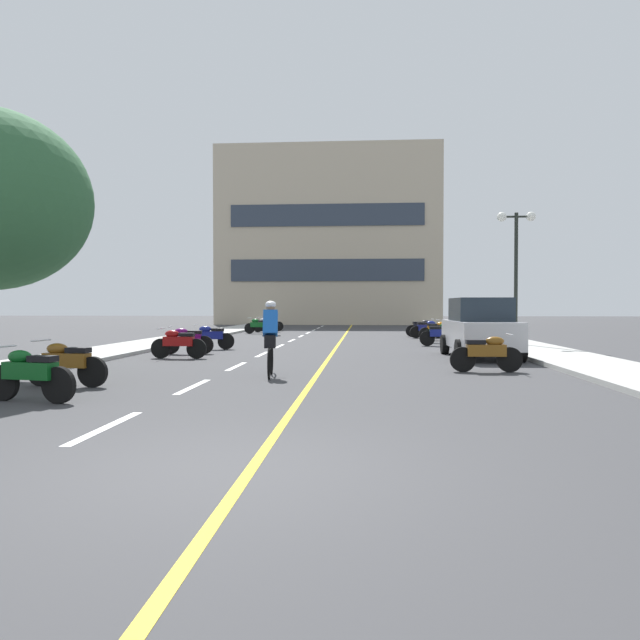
{
  "coord_description": "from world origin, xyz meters",
  "views": [
    {
      "loc": [
        1.34,
        -5.63,
        1.57
      ],
      "look_at": [
        -0.43,
        18.28,
        1.03
      ],
      "focal_mm": 34.24,
      "sensor_mm": 36.0,
      "label": 1
    }
  ],
  "objects": [
    {
      "name": "ground_plane",
      "position": [
        0.0,
        21.0,
        0.0
      ],
      "size": [
        140.0,
        140.0,
        0.0
      ],
      "primitive_type": "plane",
      "color": "#38383A"
    },
    {
      "name": "curb_left",
      "position": [
        -7.2,
        24.0,
        0.06
      ],
      "size": [
        2.4,
        72.0,
        0.12
      ],
      "primitive_type": "cube",
      "color": "#A8A8A3",
      "rests_on": "ground"
    },
    {
      "name": "curb_right",
      "position": [
        7.2,
        24.0,
        0.06
      ],
      "size": [
        2.4,
        72.0,
        0.12
      ],
      "primitive_type": "cube",
      "color": "#A8A8A3",
      "rests_on": "ground"
    },
    {
      "name": "lane_dash_0",
      "position": [
        -2.0,
        2.0,
        0.0
      ],
      "size": [
        0.14,
        2.2,
        0.01
      ],
      "primitive_type": "cube",
      "color": "silver",
      "rests_on": "ground"
    },
    {
      "name": "lane_dash_1",
      "position": [
        -2.0,
        6.0,
        0.0
      ],
      "size": [
        0.14,
        2.2,
        0.01
      ],
      "primitive_type": "cube",
      "color": "silver",
      "rests_on": "ground"
    },
    {
      "name": "lane_dash_2",
      "position": [
        -2.0,
        10.0,
        0.0
      ],
      "size": [
        0.14,
        2.2,
        0.01
      ],
      "primitive_type": "cube",
      "color": "silver",
      "rests_on": "ground"
    },
    {
      "name": "lane_dash_3",
      "position": [
        -2.0,
        14.0,
        0.0
      ],
      "size": [
        0.14,
        2.2,
        0.01
      ],
      "primitive_type": "cube",
      "color": "silver",
      "rests_on": "ground"
    },
    {
      "name": "lane_dash_4",
      "position": [
        -2.0,
        18.0,
        0.0
      ],
      "size": [
        0.14,
        2.2,
        0.01
      ],
      "primitive_type": "cube",
      "color": "silver",
      "rests_on": "ground"
    },
    {
      "name": "lane_dash_5",
      "position": [
        -2.0,
        22.0,
        0.0
      ],
      "size": [
        0.14,
        2.2,
        0.01
      ],
      "primitive_type": "cube",
      "color": "silver",
      "rests_on": "ground"
    },
    {
      "name": "lane_dash_6",
      "position": [
        -2.0,
        26.0,
        0.0
      ],
      "size": [
        0.14,
        2.2,
        0.01
      ],
      "primitive_type": "cube",
      "color": "silver",
      "rests_on": "ground"
    },
    {
      "name": "lane_dash_7",
      "position": [
        -2.0,
        30.0,
        0.0
      ],
      "size": [
        0.14,
        2.2,
        0.01
      ],
      "primitive_type": "cube",
      "color": "silver",
      "rests_on": "ground"
    },
    {
      "name": "lane_dash_8",
      "position": [
        -2.0,
        34.0,
        0.0
      ],
      "size": [
        0.14,
        2.2,
        0.01
      ],
      "primitive_type": "cube",
      "color": "silver",
      "rests_on": "ground"
    },
    {
      "name": "lane_dash_9",
      "position": [
        -2.0,
        38.0,
        0.0
      ],
      "size": [
        0.14,
        2.2,
        0.01
      ],
      "primitive_type": "cube",
      "color": "silver",
      "rests_on": "ground"
    },
    {
      "name": "lane_dash_10",
      "position": [
        -2.0,
        42.0,
        0.0
      ],
      "size": [
        0.14,
        2.2,
        0.01
      ],
      "primitive_type": "cube",
      "color": "silver",
      "rests_on": "ground"
    },
    {
      "name": "lane_dash_11",
      "position": [
        -2.0,
        46.0,
        0.0
      ],
      "size": [
        0.14,
        2.2,
        0.01
      ],
      "primitive_type": "cube",
      "color": "silver",
      "rests_on": "ground"
    },
    {
      "name": "centre_line_yellow",
      "position": [
        0.25,
        24.0,
        0.0
      ],
      "size": [
        0.12,
        66.0,
        0.01
      ],
      "primitive_type": "cube",
      "color": "gold",
      "rests_on": "ground"
    },
    {
      "name": "office_building",
      "position": [
        -1.85,
        48.52,
        7.61
      ],
      "size": [
        19.17,
        7.16,
        15.22
      ],
      "color": "#BCAD93",
      "rests_on": "ground"
    },
    {
      "name": "street_lamp_mid",
      "position": [
        7.14,
        18.35,
        3.83
      ],
      "size": [
        1.46,
        0.36,
        5.07
      ],
      "color": "black",
      "rests_on": "curb_right"
    },
    {
      "name": "parked_car_near",
      "position": [
        4.82,
        13.15,
        0.92
      ],
      "size": [
        1.99,
        4.23,
        1.82
      ],
      "color": "black",
      "rests_on": "ground"
    },
    {
      "name": "motorcycle_0",
      "position": [
        -4.13,
        3.92,
        0.47
      ],
      "size": [
        1.68,
        0.64,
        0.92
      ],
      "color": "black",
      "rests_on": "ground"
    },
    {
      "name": "motorcycle_1",
      "position": [
        -4.46,
        5.8,
        0.47
      ],
      "size": [
        1.7,
        0.6,
        0.92
      ],
      "color": "black",
      "rests_on": "ground"
    },
    {
      "name": "motorcycle_2",
      "position": [
        4.23,
        9.07,
        0.47
      ],
      "size": [
        1.7,
        0.6,
        0.92
      ],
      "color": "black",
      "rests_on": "ground"
    },
    {
      "name": "motorcycle_3",
      "position": [
        -4.24,
        12.23,
        0.47
      ],
      "size": [
        1.7,
        0.6,
        0.92
      ],
      "color": "black",
      "rests_on": "ground"
    },
    {
      "name": "motorcycle_4",
      "position": [
        -4.46,
        13.86,
        0.47
      ],
      "size": [
        1.7,
        0.6,
        0.92
      ],
      "color": "black",
      "rests_on": "ground"
    },
    {
      "name": "motorcycle_5",
      "position": [
        -4.24,
        16.03,
        0.47
      ],
      "size": [
        1.7,
        0.6,
        0.92
      ],
      "color": "black",
      "rests_on": "ground"
    },
    {
      "name": "motorcycle_6",
      "position": [
        4.35,
        18.54,
        0.47
      ],
      "size": [
        1.7,
        0.6,
        0.92
      ],
      "color": "black",
      "rests_on": "ground"
    },
    {
      "name": "motorcycle_7",
      "position": [
        4.54,
        20.46,
        0.47
      ],
      "size": [
        1.65,
        0.77,
        0.92
      ],
      "color": "black",
      "rests_on": "ground"
    },
    {
      "name": "motorcycle_8",
      "position": [
        4.66,
        22.65,
        0.47
      ],
      "size": [
        1.7,
        0.6,
        0.92
      ],
      "color": "black",
      "rests_on": "ground"
    },
    {
      "name": "motorcycle_9",
      "position": [
        4.38,
        24.47,
        0.47
      ],
      "size": [
        1.69,
        0.6,
        0.92
      ],
      "color": "black",
      "rests_on": "ground"
    },
    {
      "name": "motorcycle_10",
      "position": [
        4.28,
        25.96,
        0.47
      ],
      "size": [
        1.7,
        0.6,
        0.92
      ],
      "color": "black",
      "rests_on": "ground"
    },
    {
      "name": "motorcycle_11",
      "position": [
        -4.7,
        28.59,
        0.47
      ],
      "size": [
        1.69,
        0.63,
        0.92
      ],
      "color": "black",
      "rests_on": "ground"
    },
    {
      "name": "motorcycle_12",
      "position": [
        -4.58,
        30.6,
        0.47
      ],
      "size": [
        1.69,
        0.61,
        0.92
      ],
      "color": "black",
      "rests_on": "ground"
    },
    {
      "name": "motorcycle_13",
      "position": [
        -4.65,
        32.43,
        0.47
      ],
      "size": [
        1.66,
        0.73,
        0.92
      ],
      "color": "black",
      "rests_on": "ground"
    },
    {
      "name": "cyclist_rider",
      "position": [
        -0.76,
        7.83,
        0.89
      ],
      "size": [
        0.43,
        1.77,
        1.71
      ],
      "color": "black",
      "rests_on": "ground"
    }
  ]
}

